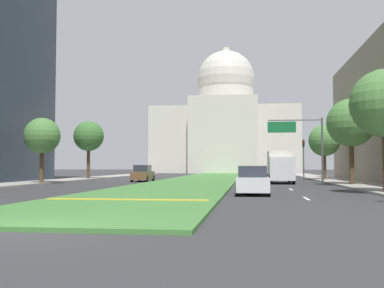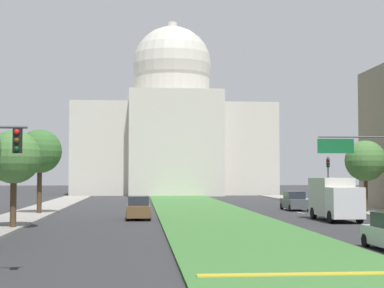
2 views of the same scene
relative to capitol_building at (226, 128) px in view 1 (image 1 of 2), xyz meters
name	(u,v)px [view 1 (image 1 of 2)]	position (x,y,z in m)	size (l,w,h in m)	color
ground_plane	(208,178)	(0.00, -49.06, -11.00)	(260.00, 260.00, 0.00)	#333335
grass_median	(204,179)	(0.00, -54.05, -10.93)	(8.61, 89.77, 0.14)	#427A38
median_curb_nose	(127,200)	(0.00, -89.59, -10.84)	(7.75, 0.50, 0.04)	gold
lane_dashes_right	(281,184)	(8.75, -66.34, -10.99)	(0.16, 37.91, 0.01)	silver
sidewalk_left	(73,180)	(-15.19, -59.03, -10.92)	(4.00, 89.77, 0.15)	#9E9991
sidewalk_right	(336,181)	(15.19, -59.03, -10.92)	(4.00, 89.77, 0.15)	#9E9991
capitol_building	(226,128)	(0.00, 0.00, 0.00)	(34.28, 27.61, 31.31)	beige
traffic_light_far_right	(304,153)	(12.69, -51.08, -7.68)	(0.28, 0.35, 5.20)	#515456
overhead_guide_sign	(301,137)	(10.88, -64.84, -6.35)	(5.43, 0.20, 6.50)	#515456
street_tree_left_mid	(42,136)	(-13.72, -70.24, -6.46)	(3.39, 3.39, 6.28)	#4C3823
street_tree_right_mid	(351,123)	(14.50, -70.18, -5.55)	(4.18, 4.18, 7.57)	#4C3823
street_tree_left_far	(89,136)	(-14.38, -56.22, -5.58)	(3.79, 3.79, 7.36)	#4C3823
street_tree_right_far	(324,141)	(14.48, -56.35, -6.33)	(3.68, 3.68, 6.52)	#4C3823
sedan_lead_stopped	(252,181)	(5.90, -82.82, -10.18)	(2.00, 4.29, 1.74)	silver
sedan_midblock	(143,174)	(-5.88, -62.33, -10.15)	(1.90, 4.46, 1.81)	brown
sedan_distant	(276,173)	(9.11, -51.85, -10.15)	(1.99, 4.30, 1.83)	#4C5156
box_truck_delivery	(280,166)	(8.76, -65.05, -9.32)	(2.40, 6.40, 3.20)	silver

